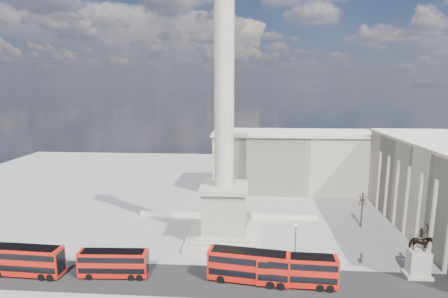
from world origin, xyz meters
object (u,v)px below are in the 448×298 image
(victorian_lamp, at_px, (296,237))
(red_bus_a, at_px, (114,263))
(equestrian_statue, at_px, (419,260))
(pedestrian_walking, at_px, (361,258))
(pedestrian_crossing, at_px, (246,256))
(nelsons_column, at_px, (224,175))
(red_bus_e, at_px, (26,260))
(red_bus_c, at_px, (297,270))
(red_bus_b, at_px, (249,266))
(pedestrian_standing, at_px, (409,269))

(victorian_lamp, bearing_deg, red_bus_a, -162.89)
(victorian_lamp, xyz_separation_m, equestrian_statue, (18.16, -5.57, -0.69))
(pedestrian_walking, relative_size, pedestrian_crossing, 1.16)
(nelsons_column, height_order, red_bus_e, nelsons_column)
(red_bus_a, xyz_separation_m, red_bus_e, (-13.86, -0.54, 0.24))
(red_bus_a, height_order, red_bus_e, red_bus_e)
(nelsons_column, height_order, equestrian_statue, nelsons_column)
(red_bus_c, xyz_separation_m, victorian_lamp, (1.03, 9.52, 0.95))
(red_bus_e, relative_size, equestrian_statue, 1.48)
(pedestrian_walking, bearing_deg, red_bus_b, 170.42)
(red_bus_a, bearing_deg, red_bus_c, -3.77)
(nelsons_column, height_order, pedestrian_crossing, nelsons_column)
(equestrian_statue, bearing_deg, victorian_lamp, 162.95)
(red_bus_a, distance_m, pedestrian_walking, 40.27)
(red_bus_c, xyz_separation_m, pedestrian_standing, (18.20, 4.44, -1.63))
(red_bus_a, distance_m, pedestrian_standing, 46.35)
(red_bus_c, bearing_deg, pedestrian_walking, 34.55)
(red_bus_b, bearing_deg, pedestrian_standing, 16.42)
(red_bus_b, relative_size, victorian_lamp, 2.13)
(red_bus_a, bearing_deg, red_bus_b, -2.48)
(red_bus_e, relative_size, pedestrian_standing, 6.62)
(red_bus_e, bearing_deg, equestrian_statue, 6.14)
(nelsons_column, xyz_separation_m, victorian_lamp, (12.88, -5.87, -9.45))
(nelsons_column, xyz_separation_m, equestrian_statue, (31.04, -11.44, -10.14))
(equestrian_statue, bearing_deg, pedestrian_walking, 155.16)
(red_bus_b, relative_size, pedestrian_crossing, 8.09)
(pedestrian_crossing, bearing_deg, red_bus_e, 68.90)
(nelsons_column, bearing_deg, red_bus_e, -152.91)
(nelsons_column, xyz_separation_m, red_bus_a, (-16.12, -14.79, -10.66))
(red_bus_c, relative_size, pedestrian_crossing, 7.71)
(pedestrian_standing, xyz_separation_m, pedestrian_crossing, (-25.80, 2.70, -0.12))
(equestrian_statue, relative_size, pedestrian_walking, 4.44)
(red_bus_b, relative_size, equestrian_statue, 1.56)
(red_bus_a, xyz_separation_m, red_bus_b, (20.91, 0.03, 0.36))
(equestrian_statue, bearing_deg, red_bus_b, -172.79)
(pedestrian_walking, xyz_separation_m, pedestrian_crossing, (-19.30, -0.27, -0.13))
(red_bus_c, relative_size, equestrian_statue, 1.49)
(pedestrian_walking, height_order, pedestrian_standing, pedestrian_walking)
(red_bus_e, height_order, pedestrian_walking, red_bus_e)
(nelsons_column, distance_m, pedestrian_walking, 27.61)
(victorian_lamp, height_order, pedestrian_walking, victorian_lamp)
(red_bus_a, height_order, pedestrian_walking, red_bus_a)
(red_bus_b, bearing_deg, pedestrian_crossing, 102.63)
(red_bus_e, xyz_separation_m, pedestrian_walking, (53.53, 7.36, -1.60))
(victorian_lamp, bearing_deg, red_bus_e, -167.55)
(pedestrian_crossing, bearing_deg, red_bus_a, 75.02)
(nelsons_column, xyz_separation_m, red_bus_b, (4.80, -14.76, -10.30))
(red_bus_a, xyz_separation_m, victorian_lamp, (29.00, 8.93, 1.21))
(red_bus_e, distance_m, pedestrian_walking, 54.06)
(red_bus_c, xyz_separation_m, pedestrian_crossing, (-7.60, 7.14, -1.75))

